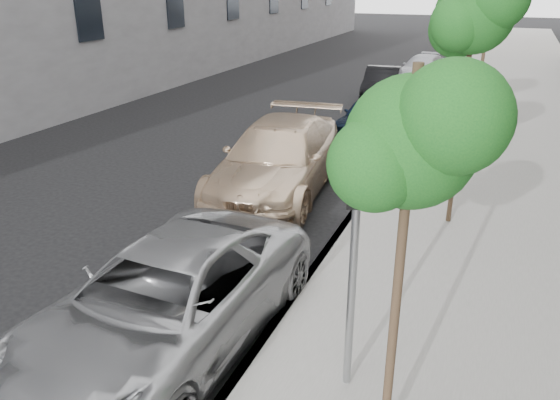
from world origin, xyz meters
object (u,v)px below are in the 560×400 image
Objects in this scene: tree_far at (491,5)px; suv at (279,159)px; tree_near at (414,143)px; sedan_blue at (371,116)px; tree_mid at (476,14)px; sedan_rear at (422,69)px; minivan at (166,301)px; signal_pole at (354,253)px; sedan_black at (382,83)px.

suv is (-4.21, -5.96, -3.38)m from tree_far.
tree_near reaches higher than sedan_blue.
tree_mid is 1.16× the size of sedan_rear.
minivan is 6.40m from suv.
signal_pole is 12.70m from sedan_blue.
tree_near is 4.46m from minivan.
tree_far is 12.37m from sedan_rear.
sedan_black is 5.26m from sedan_rear.
tree_far reaches higher than suv.
suv is (-0.89, 6.34, 0.10)m from minivan.
suv is 17.34m from sedan_rear.
tree_far reaches higher than sedan_blue.
suv is (-4.21, 7.04, -2.78)m from tree_near.
suv is (-4.21, 0.54, -3.51)m from tree_mid.
tree_far is at bearing 7.60° from sedan_blue.
tree_near is at bearing -9.53° from minivan.
tree_near is 8.66m from suv.
sedan_blue is (0.00, 12.43, -0.10)m from minivan.
minivan is at bearing 163.72° from signal_pole.
signal_pole is at bearing -74.08° from sedan_rear.
tree_far is at bearing 90.00° from tree_near.
sedan_blue is 0.88× the size of sedan_rear.
tree_far is 0.91× the size of minivan.
suv is (-3.54, 6.26, -1.16)m from signal_pole.
tree_mid is 13.90m from sedan_black.
signal_pole reaches higher than suv.
sedan_black is at bearing 95.35° from minivan.
minivan is (-3.33, 0.70, -2.89)m from tree_near.
tree_mid is at bearing -53.57° from sedan_blue.
sedan_black is (-4.30, 19.19, -2.97)m from tree_near.
tree_near is 0.78× the size of minivan.
tree_mid reaches higher than tree_near.
tree_near reaches higher than signal_pole.
tree_near is 13.01m from tree_far.
tree_mid is 6.23m from signal_pole.
tree_far is at bearing -64.16° from sedan_rear.
tree_mid is at bearing 65.28° from signal_pole.
sedan_rear is at bearing 92.33° from minivan.
tree_near is 1.10× the size of sedan_blue.
sedan_rear is (-3.33, 17.85, -3.74)m from tree_mid.
sedan_blue is at bearing 92.33° from minivan.
tree_mid is 1.25× the size of sedan_black.
sedan_rear is (0.89, 17.32, -0.23)m from suv.
signal_pole is (-0.68, -12.22, -2.22)m from tree_far.
sedan_rear is (0.98, 5.17, -0.04)m from sedan_black.
tree_near is at bearing -64.53° from suv.
tree_far reaches higher than signal_pole.
minivan is at bearing -80.24° from sedan_blue.
sedan_black reaches higher than sedan_rear.
minivan is 23.65m from sedan_rear.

